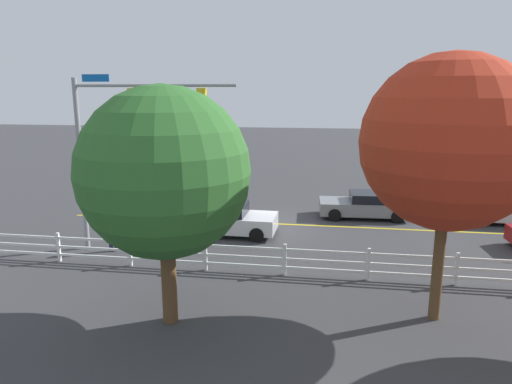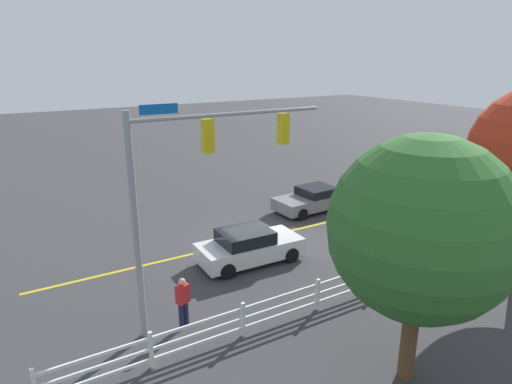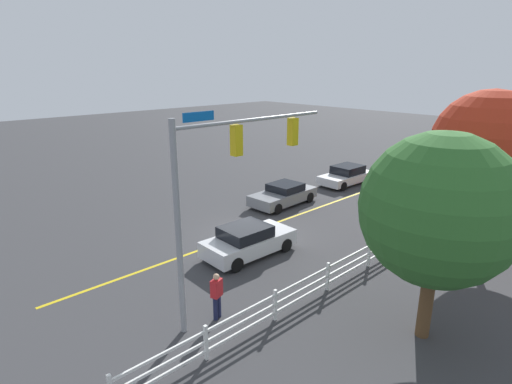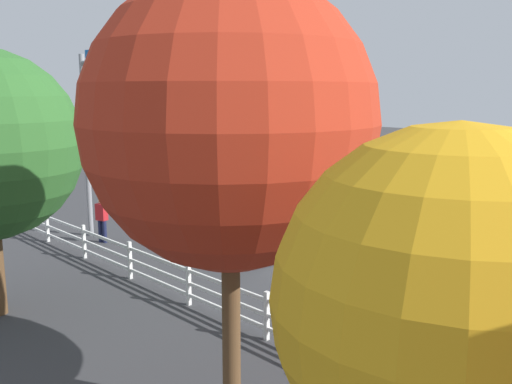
{
  "view_description": "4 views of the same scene",
  "coord_description": "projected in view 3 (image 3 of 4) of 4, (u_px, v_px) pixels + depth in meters",
  "views": [
    {
      "loc": [
        -2.88,
        21.59,
        6.41
      ],
      "look_at": [
        0.16,
        1.86,
        1.99
      ],
      "focal_mm": 32.15,
      "sensor_mm": 36.0,
      "label": 1
    },
    {
      "loc": [
        9.95,
        16.67,
        8.28
      ],
      "look_at": [
        0.69,
        1.17,
        2.75
      ],
      "focal_mm": 31.16,
      "sensor_mm": 36.0,
      "label": 2
    },
    {
      "loc": [
        12.98,
        14.73,
        8.3
      ],
      "look_at": [
        0.54,
        1.44,
        2.71
      ],
      "focal_mm": 28.8,
      "sensor_mm": 36.0,
      "label": 3
    },
    {
      "loc": [
        -12.7,
        14.65,
        5.57
      ],
      "look_at": [
        -0.23,
        2.57,
        2.38
      ],
      "focal_mm": 38.74,
      "sensor_mm": 36.0,
      "label": 4
    }
  ],
  "objects": [
    {
      "name": "white_rail_fence",
      "position": [
        387.0,
        244.0,
        18.57
      ],
      "size": [
        26.1,
        0.1,
        1.15
      ],
      "color": "white",
      "rests_on": "ground_plane"
    },
    {
      "name": "car_1",
      "position": [
        346.0,
        175.0,
        30.01
      ],
      "size": [
        4.44,
        2.06,
        1.37
      ],
      "rotation": [
        0.0,
        0.0,
        6.27
      ],
      "color": "silver",
      "rests_on": "ground_plane"
    },
    {
      "name": "pedestrian",
      "position": [
        217.0,
        294.0,
        13.86
      ],
      "size": [
        0.46,
        0.37,
        1.69
      ],
      "rotation": [
        0.0,
        0.0,
        1.89
      ],
      "color": "#191E3F",
      "rests_on": "ground_plane"
    },
    {
      "name": "ground_plane",
      "position": [
        245.0,
        234.0,
        21.2
      ],
      "size": [
        120.0,
        120.0,
        0.0
      ],
      "primitive_type": "plane",
      "color": "#38383A"
    },
    {
      "name": "tree_1",
      "position": [
        439.0,
        210.0,
        11.98
      ],
      "size": [
        4.63,
        4.63,
        6.61
      ],
      "color": "brown",
      "rests_on": "ground_plane"
    },
    {
      "name": "lane_center_stripe",
      "position": [
        296.0,
        216.0,
        23.81
      ],
      "size": [
        28.0,
        0.16,
        0.01
      ],
      "primitive_type": "cube",
      "color": "gold",
      "rests_on": "ground_plane"
    },
    {
      "name": "tree_2",
      "position": [
        487.0,
        145.0,
        17.52
      ],
      "size": [
        4.72,
        4.72,
        7.44
      ],
      "color": "brown",
      "rests_on": "ground_plane"
    },
    {
      "name": "car_2",
      "position": [
        405.0,
        184.0,
        27.78
      ],
      "size": [
        4.3,
        2.06,
        1.35
      ],
      "rotation": [
        0.0,
        0.0,
        3.2
      ],
      "color": "maroon",
      "rests_on": "ground_plane"
    },
    {
      "name": "signal_assembly",
      "position": [
        224.0,
        176.0,
        13.21
      ],
      "size": [
        6.48,
        0.38,
        7.03
      ],
      "color": "gray",
      "rests_on": "ground_plane"
    },
    {
      "name": "car_0",
      "position": [
        248.0,
        241.0,
        18.67
      ],
      "size": [
        4.4,
        2.09,
        1.44
      ],
      "rotation": [
        0.0,
        0.0,
        3.12
      ],
      "color": "silver",
      "rests_on": "ground_plane"
    },
    {
      "name": "car_3",
      "position": [
        283.0,
        195.0,
        25.58
      ],
      "size": [
        4.61,
        2.21,
        1.32
      ],
      "rotation": [
        0.0,
        0.0,
        6.33
      ],
      "color": "slate",
      "rests_on": "ground_plane"
    }
  ]
}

